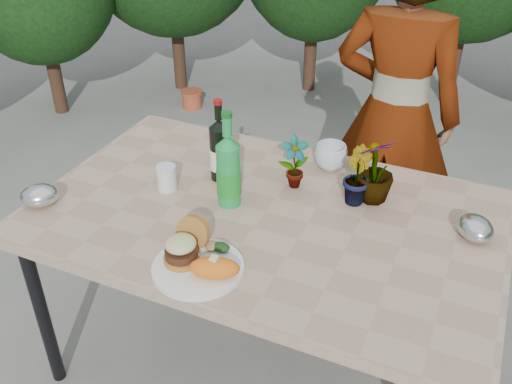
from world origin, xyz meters
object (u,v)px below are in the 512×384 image
at_px(dinner_plate, 198,268).
at_px(wine_bottle, 220,151).
at_px(patio_table, 265,225).
at_px(person, 395,115).

height_order(dinner_plate, wine_bottle, wine_bottle).
xyz_separation_m(patio_table, dinner_plate, (-0.07, -0.36, 0.06)).
bearing_deg(wine_bottle, dinner_plate, -80.95).
bearing_deg(person, wine_bottle, 56.81).
distance_m(patio_table, wine_bottle, 0.33).
distance_m(dinner_plate, wine_bottle, 0.55).
bearing_deg(person, dinner_plate, 76.44).
bearing_deg(person, patio_table, 74.78).
distance_m(dinner_plate, person, 1.28).
height_order(patio_table, wine_bottle, wine_bottle).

